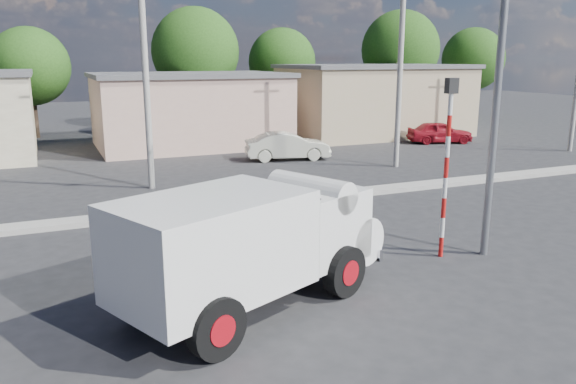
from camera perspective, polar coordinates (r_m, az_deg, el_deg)
name	(u,v)px	position (r m, az deg, el deg)	size (l,w,h in m)	color
ground_plane	(360,301)	(11.68, 7.33, -10.93)	(120.00, 120.00, 0.00)	#27282A
median	(235,205)	(18.58, -5.36, -1.35)	(40.00, 0.80, 0.16)	#99968E
truck	(257,240)	(11.01, -3.21, -4.92)	(6.18, 4.24, 2.41)	black
bicycle	(244,267)	(12.06, -4.52, -7.62)	(0.63, 1.81, 0.95)	black
cyclist	(243,251)	(11.93, -4.56, -5.97)	(0.61, 0.40, 1.69)	silver
car_cream	(288,146)	(27.25, -0.05, 4.69)	(1.41, 4.05, 1.33)	beige
car_red	(440,132)	(33.95, 15.17, 5.89)	(1.48, 3.69, 1.26)	maroon
traffic_pole	(447,153)	(13.92, 15.87, 3.80)	(0.28, 0.18, 4.36)	red
streetlight	(495,51)	(14.14, 20.31, 13.29)	(2.34, 0.22, 9.00)	slate
building_row	(173,108)	(31.90, -11.56, 8.35)	(37.80, 7.30, 4.44)	#C5B895
tree_row	(243,56)	(39.81, -4.62, 13.59)	(51.24, 7.43, 8.42)	#38281E
utility_poles	(279,77)	(22.87, -0.91, 11.58)	(35.40, 0.24, 8.00)	#99968E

